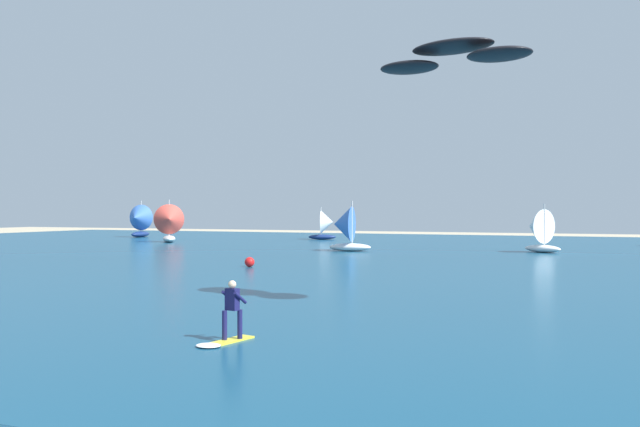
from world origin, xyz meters
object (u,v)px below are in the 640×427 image
kitesurfer (228,320)px  marker_buoy (250,262)px  kite (452,56)px  sailboat_heeled_over (538,230)px  sailboat_near_shore (326,225)px  sailboat_anchored_offshore (344,228)px  sailboat_outermost (169,223)px  sailboat_leading (138,220)px

kitesurfer → marker_buoy: size_ratio=3.21×
kite → sailboat_heeled_over: kite is taller
sailboat_near_shore → marker_buoy: sailboat_near_shore is taller
kitesurfer → marker_buoy: (-10.95, 21.46, -0.29)m
sailboat_near_shore → sailboat_anchored_offshore: bearing=-64.2°
kitesurfer → kite: bearing=62.7°
sailboat_anchored_offshore → marker_buoy: sailboat_anchored_offshore is taller
sailboat_heeled_over → sailboat_anchored_offshore: (-15.96, -4.81, 0.13)m
kitesurfer → sailboat_outermost: size_ratio=0.42×
sailboat_outermost → sailboat_leading: size_ratio=0.98×
sailboat_anchored_offshore → kitesurfer: bearing=-74.2°
sailboat_outermost → marker_buoy: size_ratio=7.68×
kite → sailboat_leading: bearing=136.8°
sailboat_heeled_over → sailboat_outermost: bearing=176.2°
kitesurfer → sailboat_near_shore: (-21.17, 60.03, 1.25)m
sailboat_leading → marker_buoy: bearing=-44.5°
kitesurfer → marker_buoy: kitesurfer is taller
kite → sailboat_leading: size_ratio=1.26×
kitesurfer → sailboat_heeled_over: 44.25m
sailboat_anchored_offshore → sailboat_leading: size_ratio=0.90×
kitesurfer → sailboat_heeled_over: bearing=83.6°
marker_buoy → sailboat_heeled_over: bearing=54.8°
kitesurfer → kite: size_ratio=0.33×
kitesurfer → kite: kite is taller
sailboat_near_shore → sailboat_leading: (-25.98, -3.00, 0.40)m
sailboat_heeled_over → sailboat_anchored_offshore: size_ratio=0.94×
kitesurfer → kite: 13.01m
kitesurfer → sailboat_anchored_offshore: 40.70m
sailboat_outermost → marker_buoy: (23.88, -25.17, -1.90)m
kitesurfer → sailboat_anchored_offshore: size_ratio=0.46×
sailboat_near_shore → marker_buoy: size_ratio=6.41×
sailboat_heeled_over → sailboat_outermost: 39.82m
kitesurfer → sailboat_outermost: bearing=126.8°
sailboat_heeled_over → kite: bearing=-90.7°
sailboat_near_shore → sailboat_outermost: 19.14m
sailboat_anchored_offshore → sailboat_leading: bearing=153.6°
kite → marker_buoy: bearing=140.1°
kitesurfer → sailboat_leading: (-47.15, 57.04, 1.65)m
sailboat_anchored_offshore → sailboat_outermost: sailboat_outermost is taller
sailboat_leading → marker_buoy: size_ratio=7.81×
sailboat_outermost → sailboat_anchored_offshore: bearing=-17.5°
sailboat_near_shore → kitesurfer: bearing=-70.6°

